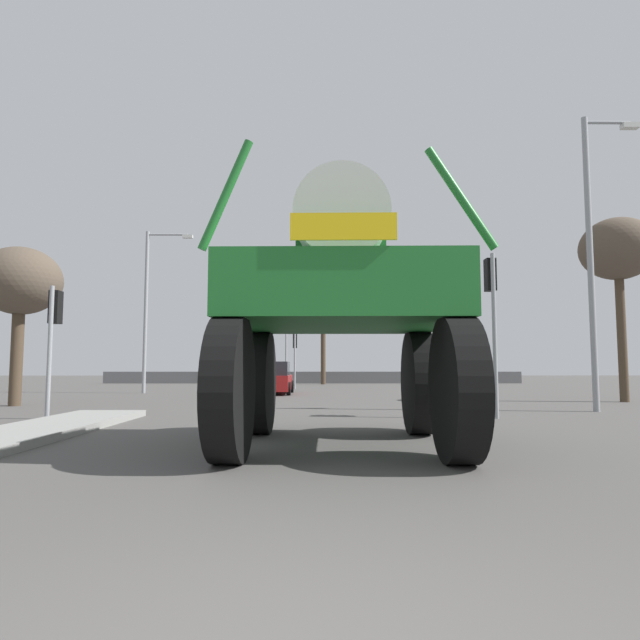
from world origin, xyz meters
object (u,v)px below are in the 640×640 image
at_px(traffic_signal_far_right, 295,347).
at_px(traffic_signal_near_left, 54,322).
at_px(traffic_signal_near_right, 492,298).
at_px(bare_tree_left, 20,283).
at_px(bare_tree_right, 618,251).
at_px(oversize_sprayer, 341,309).
at_px(streetlight_near_right, 594,247).
at_px(traffic_signal_far_left, 286,336).
at_px(streetlight_far_left, 150,301).
at_px(bare_tree_far_center, 323,303).
at_px(sedan_ahead, 272,379).

bearing_deg(traffic_signal_far_right, traffic_signal_near_left, -106.69).
xyz_separation_m(traffic_signal_near_left, traffic_signal_near_right, (11.11, -0.01, 0.63)).
relative_size(traffic_signal_near_left, traffic_signal_far_right, 1.00).
distance_m(bare_tree_left, bare_tree_right, 21.30).
relative_size(oversize_sprayer, traffic_signal_near_right, 1.27).
bearing_deg(bare_tree_right, streetlight_near_right, -126.28).
distance_m(oversize_sprayer, traffic_signal_far_left, 23.16).
bearing_deg(streetlight_near_right, oversize_sprayer, -138.83).
relative_size(oversize_sprayer, traffic_signal_far_right, 1.59).
xyz_separation_m(traffic_signal_far_right, streetlight_near_right, (9.34, -16.26, 2.39)).
bearing_deg(traffic_signal_near_left, oversize_sprayer, -34.89).
bearing_deg(streetlight_near_right, traffic_signal_far_right, 119.89).
relative_size(traffic_signal_far_left, bare_tree_right, 0.61).
xyz_separation_m(streetlight_far_left, bare_tree_far_center, (8.79, 13.31, 1.47)).
bearing_deg(traffic_signal_near_left, bare_tree_left, 126.72).
xyz_separation_m(oversize_sprayer, traffic_signal_far_left, (-2.07, 23.05, 0.81)).
distance_m(oversize_sprayer, traffic_signal_far_right, 23.12).
relative_size(traffic_signal_far_left, bare_tree_left, 0.79).
bearing_deg(traffic_signal_near_right, traffic_signal_far_left, 108.75).
xyz_separation_m(oversize_sprayer, streetlight_near_right, (7.78, 6.80, 2.56)).
bearing_deg(streetlight_far_left, oversize_sprayer, -64.55).
xyz_separation_m(sedan_ahead, traffic_signal_near_left, (-4.59, -12.22, 1.70)).
xyz_separation_m(traffic_signal_far_left, bare_tree_right, (12.97, -11.99, 2.54)).
bearing_deg(traffic_signal_far_right, traffic_signal_near_right, -72.70).
relative_size(traffic_signal_far_left, bare_tree_far_center, 0.54).
height_order(oversize_sprayer, bare_tree_left, bare_tree_left).
bearing_deg(streetlight_far_left, streetlight_near_right, -34.41).
relative_size(traffic_signal_near_left, bare_tree_far_center, 0.43).
relative_size(bare_tree_right, bare_tree_far_center, 0.89).
bearing_deg(oversize_sprayer, bare_tree_far_center, 1.17).
distance_m(oversize_sprayer, sedan_ahead, 17.35).
bearing_deg(traffic_signal_far_left, sedan_ahead, -93.36).
xyz_separation_m(oversize_sprayer, traffic_signal_near_left, (-7.01, 4.89, 0.17)).
xyz_separation_m(traffic_signal_far_right, bare_tree_left, (-8.70, -13.81, 1.66)).
bearing_deg(streetlight_far_left, bare_tree_far_center, 56.55).
bearing_deg(bare_tree_left, traffic_signal_near_right, -16.93).
height_order(oversize_sprayer, traffic_signal_near_left, oversize_sprayer).
bearing_deg(traffic_signal_near_right, oversize_sprayer, -130.04).
height_order(traffic_signal_far_right, bare_tree_far_center, bare_tree_far_center).
xyz_separation_m(traffic_signal_near_left, bare_tree_right, (17.91, 6.17, 3.17)).
distance_m(sedan_ahead, streetlight_far_left, 7.28).
bearing_deg(oversize_sprayer, streetlight_near_right, -47.24).
height_order(traffic_signal_far_left, bare_tree_left, bare_tree_left).
bearing_deg(bare_tree_far_center, traffic_signal_far_left, -105.54).
relative_size(streetlight_near_right, bare_tree_left, 1.66).
height_order(streetlight_near_right, bare_tree_right, streetlight_near_right).
xyz_separation_m(oversize_sprayer, traffic_signal_near_right, (4.10, 4.88, 0.80)).
xyz_separation_m(streetlight_far_left, bare_tree_left, (-1.70, -8.75, -0.43)).
distance_m(traffic_signal_near_left, traffic_signal_far_right, 18.97).
height_order(traffic_signal_near_right, bare_tree_left, bare_tree_left).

